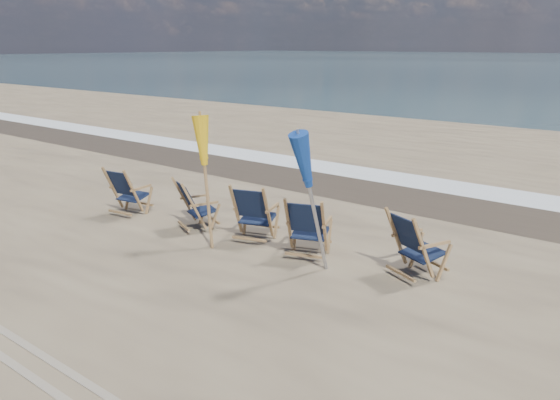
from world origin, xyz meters
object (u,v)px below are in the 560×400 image
(beach_chair_2, at_px, (268,215))
(beach_chair_1, at_px, (194,209))
(umbrella_yellow, at_px, (205,148))
(beach_chair_0, at_px, (134,193))
(beach_chair_3, at_px, (324,230))
(beach_chair_4, at_px, (423,252))
(umbrella_blue, at_px, (315,160))

(beach_chair_2, bearing_deg, beach_chair_1, -1.39)
(beach_chair_2, bearing_deg, umbrella_yellow, 23.15)
(beach_chair_0, relative_size, beach_chair_2, 0.96)
(beach_chair_3, bearing_deg, beach_chair_2, -21.83)
(beach_chair_0, relative_size, beach_chair_1, 1.04)
(beach_chair_2, relative_size, umbrella_yellow, 0.48)
(beach_chair_0, height_order, umbrella_yellow, umbrella_yellow)
(beach_chair_3, xyz_separation_m, beach_chair_4, (1.69, 0.06, 0.00))
(beach_chair_0, height_order, umbrella_blue, umbrella_blue)
(beach_chair_2, height_order, umbrella_blue, umbrella_blue)
(beach_chair_3, relative_size, beach_chair_4, 1.00)
(beach_chair_0, bearing_deg, beach_chair_3, 178.31)
(beach_chair_2, distance_m, umbrella_yellow, 1.62)
(beach_chair_1, height_order, beach_chair_3, beach_chair_3)
(beach_chair_4, relative_size, umbrella_yellow, 0.47)
(beach_chair_1, height_order, beach_chair_2, beach_chair_2)
(beach_chair_1, relative_size, beach_chair_3, 0.94)
(beach_chair_1, bearing_deg, beach_chair_3, -147.21)
(umbrella_yellow, bearing_deg, beach_chair_4, 11.22)
(beach_chair_0, bearing_deg, beach_chair_2, -178.92)
(beach_chair_2, distance_m, umbrella_blue, 2.00)
(beach_chair_1, distance_m, umbrella_yellow, 1.44)
(beach_chair_1, xyz_separation_m, beach_chair_3, (2.65, 0.40, 0.03))
(beach_chair_0, bearing_deg, beach_chair_4, 177.28)
(beach_chair_3, distance_m, umbrella_yellow, 2.45)
(beach_chair_0, height_order, beach_chair_2, beach_chair_2)
(beach_chair_1, relative_size, beach_chair_4, 0.94)
(beach_chair_1, distance_m, beach_chair_3, 2.68)
(beach_chair_3, height_order, beach_chair_4, beach_chair_4)
(umbrella_yellow, distance_m, umbrella_blue, 2.21)
(beach_chair_4, bearing_deg, beach_chair_3, 26.51)
(beach_chair_4, height_order, umbrella_blue, umbrella_blue)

